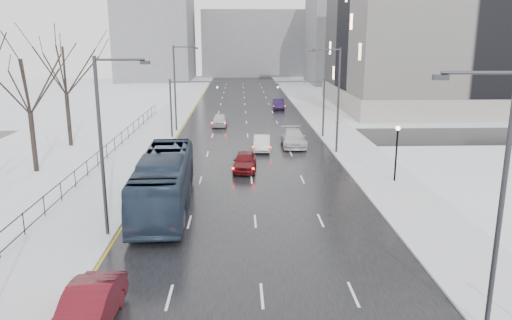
{
  "coord_description": "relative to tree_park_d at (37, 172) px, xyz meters",
  "views": [
    {
      "loc": [
        -0.91,
        -6.54,
        10.98
      ],
      "look_at": [
        0.23,
        27.55,
        2.5
      ],
      "focal_mm": 35.0,
      "sensor_mm": 36.0,
      "label": 1
    }
  ],
  "objects": [
    {
      "name": "sedan_center_far",
      "position": [
        14.41,
        21.38,
        0.81
      ],
      "size": [
        1.95,
        4.57,
        1.54
      ],
      "primitive_type": "imported",
      "rotation": [
        0.0,
        0.0,
        -0.03
      ],
      "color": "silver",
      "rests_on": "road"
    },
    {
      "name": "park_strip",
      "position": [
        -2.2,
        26.0,
        0.06
      ],
      "size": [
        14.0,
        150.0,
        0.12
      ],
      "primitive_type": "cube",
      "color": "white",
      "rests_on": "ground"
    },
    {
      "name": "tree_park_d",
      "position": [
        0.0,
        0.0,
        0.0
      ],
      "size": [
        8.75,
        8.75,
        12.5
      ],
      "primitive_type": null,
      "color": "black",
      "rests_on": "ground"
    },
    {
      "name": "sedan_right_far",
      "position": [
        22.37,
        9.33,
        0.89
      ],
      "size": [
        2.42,
        5.88,
        1.7
      ],
      "primitive_type": "imported",
      "rotation": [
        0.0,
        0.0,
        -0.0
      ],
      "color": "#B8B7BB",
      "rests_on": "road"
    },
    {
      "name": "sidewalk_right",
      "position": [
        28.3,
        26.0,
        0.08
      ],
      "size": [
        5.0,
        150.0,
        0.16
      ],
      "primitive_type": "cube",
      "color": "silver",
      "rests_on": "ground"
    },
    {
      "name": "lamppost_r_mid",
      "position": [
        28.8,
        -4.0,
        2.94
      ],
      "size": [
        0.36,
        0.36,
        4.28
      ],
      "color": "black",
      "rests_on": "sidewalk_right"
    },
    {
      "name": "tree_park_e",
      "position": [
        -0.4,
        10.0,
        0.0
      ],
      "size": [
        9.45,
        9.45,
        13.5
      ],
      "primitive_type": null,
      "color": "black",
      "rests_on": "ground"
    },
    {
      "name": "bus",
      "position": [
        11.99,
        -9.45,
        1.85
      ],
      "size": [
        3.54,
        13.13,
        3.63
      ],
      "primitive_type": "imported",
      "rotation": [
        0.0,
        0.0,
        0.04
      ],
      "color": "#233144",
      "rests_on": "road"
    },
    {
      "name": "bldg_far_right",
      "position": [
        45.8,
        81.0,
        11.0
      ],
      "size": [
        24.0,
        20.0,
        22.0
      ],
      "primitive_type": "cube",
      "color": "slate",
      "rests_on": "ground"
    },
    {
      "name": "streetlight_l_far",
      "position": [
        9.63,
        18.0,
        5.62
      ],
      "size": [
        2.95,
        0.25,
        10.0
      ],
      "color": "#2D2D33",
      "rests_on": "ground"
    },
    {
      "name": "sedan_center_near",
      "position": [
        17.3,
        -0.13,
        0.83
      ],
      "size": [
        2.18,
        4.74,
        1.57
      ],
      "primitive_type": "imported",
      "rotation": [
        0.0,
        0.0,
        -0.07
      ],
      "color": "#580F13",
      "rests_on": "road"
    },
    {
      "name": "mast_signal_right",
      "position": [
        25.13,
        14.0,
        4.11
      ],
      "size": [
        6.1,
        0.33,
        6.5
      ],
      "color": "#2D2D33",
      "rests_on": "ground"
    },
    {
      "name": "streetlight_r_mid",
      "position": [
        25.97,
        6.0,
        5.62
      ],
      "size": [
        2.95,
        0.25,
        10.0
      ],
      "color": "#2D2D33",
      "rests_on": "ground"
    },
    {
      "name": "bldg_far_center",
      "position": [
        21.8,
        106.0,
        9.0
      ],
      "size": [
        30.0,
        18.0,
        18.0
      ],
      "primitive_type": "cube",
      "color": "slate",
      "rests_on": "ground"
    },
    {
      "name": "sedan_right_distant",
      "position": [
        22.94,
        36.12,
        0.83
      ],
      "size": [
        1.74,
        4.8,
        1.57
      ],
      "primitive_type": "imported",
      "rotation": [
        0.0,
        0.0,
        -0.02
      ],
      "color": "#1F1339",
      "rests_on": "road"
    },
    {
      "name": "sedan_right_near",
      "position": [
        19.08,
        7.5,
        0.78
      ],
      "size": [
        1.78,
        4.54,
        1.47
      ],
      "primitive_type": "imported",
      "rotation": [
        0.0,
        0.0,
        -0.05
      ],
      "color": "silver",
      "rests_on": "road"
    },
    {
      "name": "mast_signal_left",
      "position": [
        10.47,
        14.0,
        4.11
      ],
      "size": [
        6.1,
        0.33,
        6.5
      ],
      "color": "#2D2D33",
      "rests_on": "ground"
    },
    {
      "name": "bldg_far_left",
      "position": [
        -4.2,
        91.0,
        14.0
      ],
      "size": [
        18.0,
        22.0,
        28.0
      ],
      "primitive_type": "cube",
      "color": "slate",
      "rests_on": "ground"
    },
    {
      "name": "streetlight_r_near",
      "position": [
        25.97,
        -24.0,
        5.62
      ],
      "size": [
        2.95,
        0.25,
        10.0
      ],
      "color": "#2D2D33",
      "rests_on": "ground"
    },
    {
      "name": "road",
      "position": [
        17.8,
        26.0,
        0.02
      ],
      "size": [
        16.0,
        150.0,
        0.04
      ],
      "primitive_type": "cube",
      "color": "black",
      "rests_on": "ground"
    },
    {
      "name": "sedan_left_near",
      "position": [
        11.06,
        -23.23,
        0.87
      ],
      "size": [
        1.96,
        5.1,
        1.66
      ],
      "primitive_type": "imported",
      "rotation": [
        0.0,
        0.0,
        -0.04
      ],
      "color": "#530E17",
      "rests_on": "road"
    },
    {
      "name": "sidewalk_left",
      "position": [
        7.3,
        26.0,
        0.08
      ],
      "size": [
        5.0,
        150.0,
        0.16
      ],
      "primitive_type": "cube",
      "color": "silver",
      "rests_on": "ground"
    },
    {
      "name": "iron_fence",
      "position": [
        4.8,
        -4.0,
        0.91
      ],
      "size": [
        0.06,
        70.0,
        1.3
      ],
      "color": "black",
      "rests_on": "sidewalk_left"
    },
    {
      "name": "streetlight_l_near",
      "position": [
        9.63,
        -14.0,
        5.62
      ],
      "size": [
        2.95,
        0.25,
        10.0
      ],
      "color": "#2D2D33",
      "rests_on": "ground"
    },
    {
      "name": "no_uturn_sign",
      "position": [
        27.0,
        10.0,
        2.3
      ],
      "size": [
        0.6,
        0.06,
        2.7
      ],
      "color": "#2D2D33",
      "rests_on": "sidewalk_right"
    },
    {
      "name": "cross_road",
      "position": [
        17.8,
        14.0,
        0.02
      ],
      "size": [
        130.0,
        10.0,
        0.04
      ],
      "primitive_type": "cube",
      "color": "black",
      "rests_on": "ground"
    },
    {
      "name": "civic_building",
      "position": [
        52.8,
        38.0,
        11.21
      ],
      "size": [
        41.0,
        31.0,
        24.8
      ],
      "color": "gray",
      "rests_on": "ground"
    }
  ]
}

